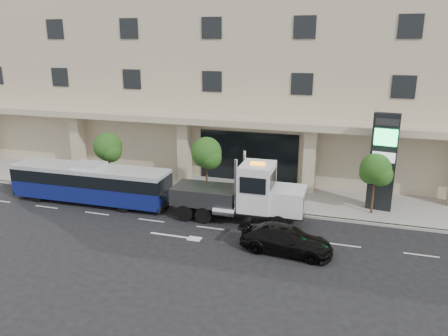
% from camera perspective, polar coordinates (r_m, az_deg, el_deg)
% --- Properties ---
extents(ground, '(120.00, 120.00, 0.00)m').
position_cam_1_polar(ground, '(28.43, -0.82, -6.66)').
color(ground, black).
rests_on(ground, ground).
extents(sidewalk, '(120.00, 6.00, 0.15)m').
position_cam_1_polar(sidewalk, '(32.87, 1.85, -3.27)').
color(sidewalk, gray).
rests_on(sidewalk, ground).
extents(curb, '(120.00, 0.30, 0.15)m').
position_cam_1_polar(curb, '(30.16, 0.35, -5.11)').
color(curb, gray).
rests_on(curb, ground).
extents(convention_center, '(60.00, 17.60, 20.00)m').
position_cam_1_polar(convention_center, '(41.12, 5.94, 14.70)').
color(convention_center, '#C6B894').
rests_on(convention_center, ground).
extents(tree_left, '(2.27, 2.20, 4.22)m').
position_cam_1_polar(tree_left, '(34.64, -14.88, 2.45)').
color(tree_left, '#422B19').
rests_on(tree_left, sidewalk).
extents(tree_mid, '(2.28, 2.20, 4.38)m').
position_cam_1_polar(tree_mid, '(31.20, -2.28, 1.77)').
color(tree_mid, '#422B19').
rests_on(tree_mid, sidewalk).
extents(tree_right, '(2.10, 2.00, 4.04)m').
position_cam_1_polar(tree_right, '(29.64, 19.22, -0.39)').
color(tree_right, '#422B19').
rests_on(tree_right, sidewalk).
extents(city_bus, '(11.52, 2.54, 2.91)m').
position_cam_1_polar(city_bus, '(32.12, -17.03, -1.83)').
color(city_bus, black).
rests_on(city_bus, ground).
extents(tow_truck, '(9.54, 2.49, 4.35)m').
position_cam_1_polar(tow_truck, '(27.48, 2.59, -3.50)').
color(tow_truck, '#2D3033').
rests_on(tow_truck, ground).
extents(black_sedan, '(5.20, 2.51, 1.46)m').
position_cam_1_polar(black_sedan, '(24.19, 8.14, -9.25)').
color(black_sedan, black).
rests_on(black_sedan, ground).
extents(signage_pylon, '(1.69, 0.83, 6.52)m').
position_cam_1_polar(signage_pylon, '(30.41, 20.03, 0.77)').
color(signage_pylon, black).
rests_on(signage_pylon, sidewalk).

